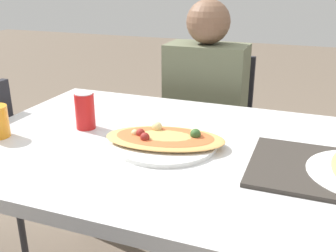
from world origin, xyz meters
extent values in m
cube|color=silver|center=(0.00, 0.00, 0.73)|extent=(1.29, 0.90, 0.04)
cylinder|color=#99999E|center=(-0.59, 0.40, 0.36)|extent=(0.05, 0.05, 0.71)
cube|color=black|center=(-0.07, 0.71, 0.45)|extent=(0.40, 0.40, 0.04)
cube|color=black|center=(-0.07, 0.90, 0.67)|extent=(0.38, 0.03, 0.41)
cylinder|color=#38383D|center=(0.10, 0.54, 0.21)|extent=(0.03, 0.03, 0.43)
cylinder|color=#38383D|center=(-0.24, 0.54, 0.21)|extent=(0.03, 0.03, 0.43)
cylinder|color=#38383D|center=(0.10, 0.88, 0.21)|extent=(0.03, 0.03, 0.43)
cylinder|color=#38383D|center=(-0.24, 0.88, 0.21)|extent=(0.03, 0.03, 0.43)
cylinder|color=#38383D|center=(-0.74, 0.08, 0.21)|extent=(0.03, 0.03, 0.43)
cylinder|color=#2D2D38|center=(0.01, 0.60, 0.23)|extent=(0.10, 0.10, 0.47)
cylinder|color=#2D2D38|center=(-0.16, 0.60, 0.23)|extent=(0.10, 0.10, 0.47)
cube|color=#60664C|center=(-0.07, 0.68, 0.71)|extent=(0.37, 0.21, 0.49)
sphere|color=brown|center=(-0.07, 0.68, 1.05)|extent=(0.20, 0.20, 0.20)
cylinder|color=white|center=(-0.01, -0.02, 0.76)|extent=(0.32, 0.32, 0.01)
ellipsoid|color=tan|center=(-0.01, -0.02, 0.78)|extent=(0.40, 0.26, 0.02)
ellipsoid|color=#D16033|center=(-0.01, -0.02, 0.78)|extent=(0.33, 0.22, 0.01)
sphere|color=beige|center=(-0.10, -0.04, 0.79)|extent=(0.02, 0.02, 0.02)
sphere|color=maroon|center=(-0.08, -0.04, 0.79)|extent=(0.03, 0.03, 0.03)
sphere|color=beige|center=(0.07, 0.02, 0.79)|extent=(0.03, 0.03, 0.03)
sphere|color=beige|center=(-0.05, 0.02, 0.79)|extent=(0.03, 0.03, 0.03)
sphere|color=#335928|center=(0.08, 0.01, 0.79)|extent=(0.03, 0.03, 0.03)
sphere|color=maroon|center=(-0.06, -0.07, 0.79)|extent=(0.03, 0.03, 0.03)
cylinder|color=red|center=(-0.32, 0.02, 0.81)|extent=(0.07, 0.07, 0.12)
cylinder|color=silver|center=(-0.32, 0.02, 0.88)|extent=(0.06, 0.06, 0.00)
camera|label=1|loc=(0.39, -1.06, 1.24)|focal=42.00mm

